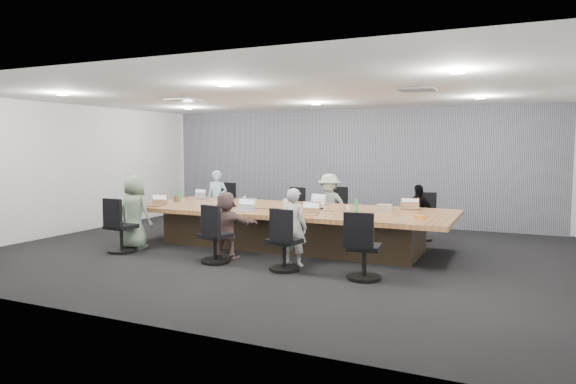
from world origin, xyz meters
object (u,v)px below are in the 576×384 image
at_px(chair_4, 121,231).
at_px(person_0, 217,199).
at_px(laptop_4, 154,205).
at_px(bottle_green_right, 356,205).
at_px(person_6, 294,227).
at_px(chair_1, 296,215).
at_px(person_4, 134,212).
at_px(person_2, 329,205).
at_px(laptop_2, 320,204).
at_px(chair_0, 225,208).
at_px(mug_brown, 176,199).
at_px(person_3, 418,214).
at_px(snack_packet, 420,217).
at_px(conference_table, 290,226).
at_px(chair_2, 335,215).
at_px(chair_6, 284,246).
at_px(laptop_5, 242,211).
at_px(laptop_3, 412,209).
at_px(laptop_0, 204,198).
at_px(chair_3, 421,222).
at_px(stapler, 274,210).
at_px(bottle_green_left, 179,195).
at_px(bottle_clear, 244,201).
at_px(chair_5, 215,240).
at_px(chair_7, 364,253).
at_px(person_5, 226,225).
at_px(canvas_bag, 384,208).

xyz_separation_m(chair_4, person_0, (0.07, 3.05, 0.28)).
distance_m(laptop_4, bottle_green_right, 3.92).
bearing_deg(person_6, laptop_4, -2.40).
relative_size(chair_1, laptop_4, 2.15).
relative_size(person_4, laptop_4, 3.98).
relative_size(person_2, laptop_2, 4.10).
relative_size(laptop_2, person_4, 0.23).
bearing_deg(chair_0, bottle_green_right, 165.67).
distance_m(person_0, mug_brown, 1.33).
distance_m(chair_0, person_4, 3.06).
distance_m(person_3, snack_packet, 1.73).
distance_m(conference_table, person_2, 1.40).
bearing_deg(bottle_green_right, mug_brown, 178.77).
bearing_deg(person_4, chair_2, -132.70).
relative_size(person_3, laptop_4, 3.37).
relative_size(chair_0, laptop_4, 2.42).
bearing_deg(bottle_green_right, snack_packet, -14.12).
distance_m(person_2, laptop_2, 0.56).
relative_size(chair_6, laptop_5, 2.22).
bearing_deg(person_2, chair_2, 96.85).
height_order(chair_2, laptop_3, chair_2).
xyz_separation_m(laptop_0, person_6, (3.15, -2.15, -0.13)).
bearing_deg(chair_3, laptop_0, -6.10).
height_order(stapler, snack_packet, stapler).
height_order(chair_3, person_4, person_4).
bearing_deg(bottle_green_right, laptop_5, -158.00).
bearing_deg(chair_1, bottle_green_left, 49.90).
bearing_deg(laptop_2, laptop_3, -169.10).
distance_m(chair_0, bottle_green_right, 4.18).
xyz_separation_m(bottle_clear, mug_brown, (-1.71, 0.12, -0.04)).
bearing_deg(chair_2, bottle_green_right, 121.40).
relative_size(chair_2, laptop_5, 2.41).
xyz_separation_m(chair_1, laptop_0, (-1.84, -0.90, 0.38)).
relative_size(person_3, stapler, 7.33).
height_order(person_0, person_6, person_0).
xyz_separation_m(chair_5, bottle_green_right, (1.87, 1.66, 0.49)).
height_order(chair_0, chair_1, chair_0).
bearing_deg(chair_1, chair_4, 72.83).
bearing_deg(person_4, snack_packet, -168.33).
height_order(person_3, laptop_4, person_3).
relative_size(chair_1, laptop_2, 2.29).
xyz_separation_m(person_4, mug_brown, (-0.10, 1.39, 0.11)).
height_order(chair_0, chair_3, chair_0).
xyz_separation_m(conference_table, chair_4, (-2.55, -1.70, -0.01)).
bearing_deg(chair_7, bottle_clear, 143.97).
height_order(laptop_3, bottle_green_left, bottle_green_left).
distance_m(person_5, canvas_bag, 2.79).
relative_size(laptop_0, bottle_green_left, 1.27).
height_order(chair_6, bottle_clear, bottle_clear).
bearing_deg(person_3, laptop_2, -149.37).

